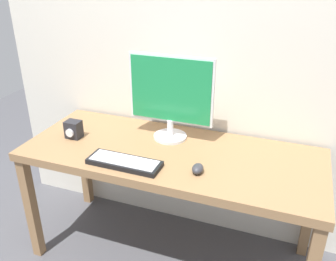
{
  "coord_description": "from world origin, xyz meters",
  "views": [
    {
      "loc": [
        0.58,
        -1.6,
        1.66
      ],
      "look_at": [
        -0.02,
        0.0,
        0.84
      ],
      "focal_mm": 38.64,
      "sensor_mm": 36.0,
      "label": 1
    }
  ],
  "objects_px": {
    "desk": "(171,163)",
    "mouse": "(198,169)",
    "keyboard_primary": "(124,162)",
    "monitor": "(171,95)",
    "audio_controller": "(73,129)"
  },
  "relations": [
    {
      "from": "desk",
      "to": "mouse",
      "type": "relative_size",
      "value": 20.01
    },
    {
      "from": "keyboard_primary",
      "to": "monitor",
      "type": "bearing_deg",
      "value": 73.34
    },
    {
      "from": "desk",
      "to": "monitor",
      "type": "xyz_separation_m",
      "value": [
        -0.06,
        0.16,
        0.33
      ]
    },
    {
      "from": "monitor",
      "to": "keyboard_primary",
      "type": "xyz_separation_m",
      "value": [
        -0.11,
        -0.37,
        -0.24
      ]
    },
    {
      "from": "monitor",
      "to": "mouse",
      "type": "bearing_deg",
      "value": -51.15
    },
    {
      "from": "keyboard_primary",
      "to": "desk",
      "type": "bearing_deg",
      "value": 51.32
    },
    {
      "from": "keyboard_primary",
      "to": "audio_controller",
      "type": "distance_m",
      "value": 0.45
    },
    {
      "from": "mouse",
      "to": "audio_controller",
      "type": "distance_m",
      "value": 0.78
    },
    {
      "from": "mouse",
      "to": "monitor",
      "type": "bearing_deg",
      "value": 125.44
    },
    {
      "from": "desk",
      "to": "keyboard_primary",
      "type": "bearing_deg",
      "value": -128.68
    },
    {
      "from": "mouse",
      "to": "audio_controller",
      "type": "height_order",
      "value": "audio_controller"
    },
    {
      "from": "mouse",
      "to": "audio_controller",
      "type": "xyz_separation_m",
      "value": [
        -0.77,
        0.12,
        0.03
      ]
    },
    {
      "from": "keyboard_primary",
      "to": "mouse",
      "type": "distance_m",
      "value": 0.37
    },
    {
      "from": "audio_controller",
      "to": "mouse",
      "type": "bearing_deg",
      "value": -8.52
    },
    {
      "from": "desk",
      "to": "monitor",
      "type": "relative_size",
      "value": 3.34
    }
  ]
}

